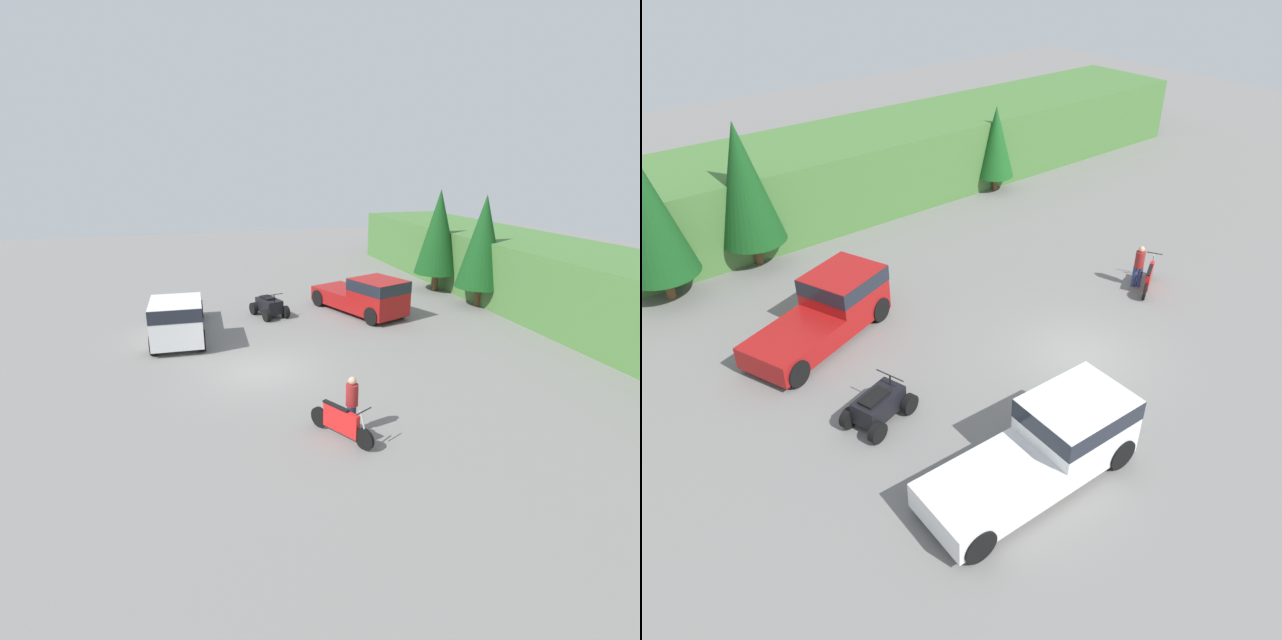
# 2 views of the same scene
# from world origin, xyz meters

# --- Properties ---
(ground_plane) EXTENTS (80.00, 80.00, 0.00)m
(ground_plane) POSITION_xyz_m (0.00, 0.00, 0.00)
(ground_plane) COLOR slate
(hillside_backdrop) EXTENTS (44.00, 6.00, 3.50)m
(hillside_backdrop) POSITION_xyz_m (0.00, 16.00, 1.75)
(hillside_backdrop) COLOR #477538
(hillside_backdrop) RESTS_ON ground_plane
(tree_left) EXTENTS (2.66, 2.66, 6.05)m
(tree_left) POSITION_xyz_m (-9.31, 12.42, 3.56)
(tree_left) COLOR brown
(tree_left) RESTS_ON ground_plane
(tree_mid_left) EXTENTS (2.62, 2.62, 5.96)m
(tree_mid_left) POSITION_xyz_m (-5.52, 12.94, 3.50)
(tree_mid_left) COLOR brown
(tree_mid_left) RESTS_ON ground_plane
(tree_mid_right) EXTENTS (1.91, 1.91, 4.34)m
(tree_mid_right) POSITION_xyz_m (7.60, 12.85, 2.55)
(tree_mid_right) COLOR brown
(tree_mid_right) RESTS_ON ground_plane
(pickup_truck_red) EXTENTS (5.85, 3.92, 2.00)m
(pickup_truck_red) POSITION_xyz_m (-5.65, 6.49, 1.05)
(pickup_truck_red) COLOR maroon
(pickup_truck_red) RESTS_ON ground_plane
(pickup_truck_second) EXTENTS (6.02, 2.45, 2.00)m
(pickup_truck_second) POSITION_xyz_m (-4.46, -2.87, 1.05)
(pickup_truck_second) COLOR white
(pickup_truck_second) RESTS_ON ground_plane
(dirt_bike) EXTENTS (2.12, 1.28, 1.16)m
(dirt_bike) POSITION_xyz_m (5.43, 1.38, 0.48)
(dirt_bike) COLOR black
(dirt_bike) RESTS_ON ground_plane
(quad_atv) EXTENTS (2.35, 1.83, 1.27)m
(quad_atv) POSITION_xyz_m (-6.82, 1.64, 0.51)
(quad_atv) COLOR black
(quad_atv) RESTS_ON ground_plane
(rider_person) EXTENTS (0.51, 0.51, 1.74)m
(rider_person) POSITION_xyz_m (5.21, 1.77, 0.95)
(rider_person) COLOR navy
(rider_person) RESTS_ON ground_plane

